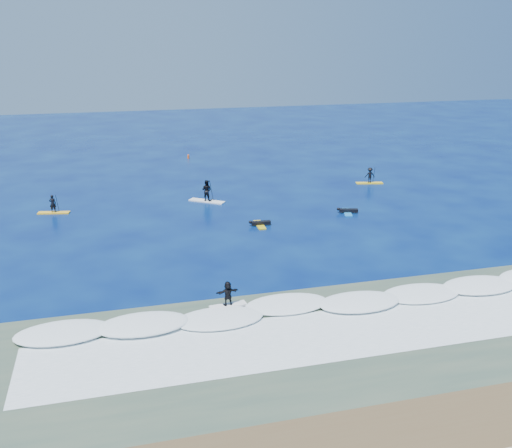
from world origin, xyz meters
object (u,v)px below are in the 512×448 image
object	(u,v)px
prone_paddler_near	(260,224)
sup_paddler_center	(207,192)
wave_surfer	(228,295)
sup_paddler_right	(370,176)
marker_buoy	(188,156)
sup_paddler_left	(53,207)
prone_paddler_far	(347,211)

from	to	relation	value
prone_paddler_near	sup_paddler_center	bearing A→B (deg)	23.15
sup_paddler_center	wave_surfer	world-z (taller)	sup_paddler_center
sup_paddler_right	marker_buoy	world-z (taller)	sup_paddler_right
wave_surfer	sup_paddler_right	bearing A→B (deg)	42.70
sup_paddler_right	marker_buoy	bearing A→B (deg)	146.05
sup_paddler_left	wave_surfer	bearing A→B (deg)	-51.40
prone_paddler_near	marker_buoy	bearing A→B (deg)	6.62
sup_paddler_left	prone_paddler_near	size ratio (longest dim) A/B	1.21
sup_paddler_left	prone_paddler_far	bearing A→B (deg)	-2.59
prone_paddler_near	wave_surfer	size ratio (longest dim) A/B	1.06
sup_paddler_center	prone_paddler_far	xyz separation A→B (m)	(11.03, -6.45, -0.72)
sup_paddler_right	prone_paddler_near	xyz separation A→B (m)	(-14.34, -10.18, -0.59)
sup_paddler_right	prone_paddler_near	distance (m)	17.59
sup_paddler_left	marker_buoy	distance (m)	24.18
sup_paddler_center	sup_paddler_left	bearing A→B (deg)	-142.32
sup_paddler_center	prone_paddler_far	bearing A→B (deg)	6.54
wave_surfer	marker_buoy	bearing A→B (deg)	77.38
sup_paddler_center	marker_buoy	world-z (taller)	sup_paddler_center
sup_paddler_center	sup_paddler_right	size ratio (longest dim) A/B	1.13
sup_paddler_left	wave_surfer	world-z (taller)	sup_paddler_left
prone_paddler_far	marker_buoy	xyz separation A→B (m)	(-9.95, 25.71, 0.11)
sup_paddler_left	sup_paddler_right	xyz separation A→B (m)	(30.52, 2.55, 0.17)
prone_paddler_near	prone_paddler_far	size ratio (longest dim) A/B	0.96
sup_paddler_left	prone_paddler_far	distance (m)	25.10
prone_paddler_far	marker_buoy	world-z (taller)	marker_buoy
prone_paddler_far	wave_surfer	world-z (taller)	wave_surfer
sup_paddler_right	wave_surfer	bearing A→B (deg)	-117.50
marker_buoy	prone_paddler_near	bearing A→B (deg)	-86.14
prone_paddler_far	sup_paddler_left	bearing A→B (deg)	91.75
marker_buoy	prone_paddler_far	bearing A→B (deg)	-68.84
sup_paddler_right	prone_paddler_far	distance (m)	10.80
sup_paddler_left	prone_paddler_near	distance (m)	17.89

